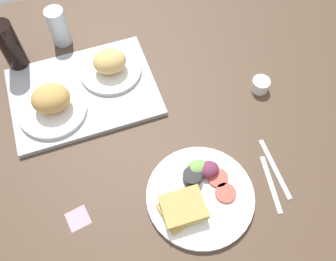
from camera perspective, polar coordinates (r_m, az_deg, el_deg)
The scene contains 11 objects.
ground_plane at distance 109.00cm, azimuth -0.56°, elevation -3.01°, with size 190.00×150.00×3.00cm, color #4C3828.
serving_tray at distance 120.17cm, azimuth -12.92°, elevation 5.84°, with size 45.00×33.00×1.60cm, color #9EA0A3.
bread_plate_near at distance 114.95cm, azimuth -17.55°, elevation 4.06°, with size 20.69×20.69×9.14cm.
bread_plate_far at distance 120.21cm, azimuth -8.95°, elevation 9.94°, with size 19.86×19.86×8.55cm.
plate_with_salad at distance 100.42cm, azimuth 4.60°, elevation -9.80°, with size 29.12×29.12×5.40cm.
drinking_glass at distance 132.39cm, azimuth -16.57°, elevation 15.11°, with size 6.29×6.29×13.43cm, color silver.
soda_bottle at distance 127.38cm, azimuth -23.10°, elevation 11.76°, with size 6.40×6.40×18.45cm, color black.
espresso_cup at distance 120.85cm, azimuth 14.06°, elevation 6.85°, with size 5.60×5.60×4.00cm, color silver.
fork at distance 106.57cm, azimuth 15.62°, elevation -7.94°, with size 17.00×1.40×0.50cm, color #B7B7BC.
knife at distance 108.80cm, azimuth 16.18°, elevation -5.63°, with size 19.00×1.40×0.50cm, color #B7B7BC.
sticky_note at distance 102.53cm, azimuth -13.73°, elevation -13.06°, with size 5.60×5.60×0.12cm, color pink.
Camera 1 is at (-12.97, -47.57, 95.71)cm, focal length 39.47 mm.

